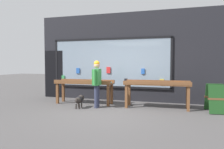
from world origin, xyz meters
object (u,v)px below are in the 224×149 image
Objects in this scene: person_browsing at (97,80)px; small_dog at (79,100)px; sandwich_board_sign at (215,98)px; display_table_left at (84,85)px; display_table_right at (157,86)px.

person_browsing reaches higher than small_dog.
sandwich_board_sign is (3.82, 0.42, -0.50)m from person_browsing.
display_table_left is 2.72m from display_table_right.
display_table_left is at bearing 171.87° from sandwich_board_sign.
display_table_left is 1.00× the size of display_table_right.
display_table_right is 2.54× the size of sandwich_board_sign.
person_browsing reaches higher than display_table_right.
display_table_left is at bearing -179.97° from display_table_right.
person_browsing is at bearing -36.21° from display_table_left.
person_browsing is at bearing -165.31° from display_table_right.
person_browsing is 3.87m from sandwich_board_sign.
small_dog is at bearing -177.90° from sandwich_board_sign.
display_table_right is at bearing 169.95° from sandwich_board_sign.
small_dog is at bearing 110.26° from person_browsing.
person_browsing is 1.85× the size of sandwich_board_sign.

